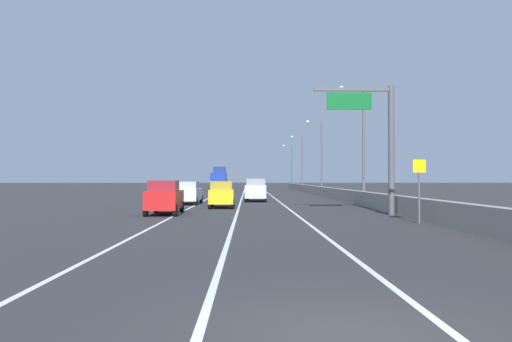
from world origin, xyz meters
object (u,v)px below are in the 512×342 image
Objects in this scene: lamp_post_right_third at (320,152)px; lamp_post_right_fourth at (301,159)px; lamp_post_right_fifth at (291,163)px; car_silver_3 at (256,190)px; box_truck at (219,180)px; overhead_sign_gantry at (379,134)px; car_gray_4 at (253,184)px; car_green_2 at (220,184)px; speed_advisory_sign at (419,186)px; lamp_post_right_second at (360,136)px; car_red_5 at (165,198)px; car_yellow_1 at (222,195)px; car_white_0 at (188,193)px.

lamp_post_right_fourth is (0.06, 24.04, 0.00)m from lamp_post_right_third.
car_silver_3 is (-8.79, -66.52, -4.50)m from lamp_post_right_fifth.
lamp_post_right_fifth is 31.55m from box_truck.
box_truck is (-14.14, -3.79, -3.68)m from lamp_post_right_fourth.
overhead_sign_gantry is 1.57× the size of car_gray_4.
lamp_post_right_fifth is 22.31m from car_green_2.
lamp_post_right_fourth reaches higher than speed_advisory_sign.
lamp_post_right_second is (1.06, 17.08, 3.78)m from speed_advisory_sign.
overhead_sign_gantry is 1.57× the size of car_silver_3.
car_gray_4 is 67.82m from car_red_5.
car_gray_4 is (-6.64, 68.20, -3.72)m from overhead_sign_gantry.
speed_advisory_sign reaches higher than car_silver_3.
car_yellow_1 is 48.72m from box_truck.
box_truck is (-14.08, 20.25, -3.68)m from lamp_post_right_third.
car_green_2 is (-13.02, 67.65, -3.66)m from overhead_sign_gantry.
car_green_2 is 0.93× the size of car_silver_3.
lamp_post_right_third is (0.10, 24.04, 0.00)m from lamp_post_right_second.
lamp_post_right_third is 2.13× the size of car_red_5.
car_white_0 is at bearing -101.41° from lamp_post_right_fifth.
car_silver_3 is at bearing 71.08° from car_red_5.
car_green_2 is (-14.95, -15.95, -4.48)m from lamp_post_right_fifth.
car_gray_4 is (2.84, 61.05, 0.06)m from car_yellow_1.
car_red_5 reaches higher than car_white_0.
car_yellow_1 is at bearing -102.00° from lamp_post_right_fourth.
car_green_2 is at bearing 151.13° from lamp_post_right_fourth.
lamp_post_right_third is 24.94m from box_truck.
speed_advisory_sign is 0.31× the size of lamp_post_right_fifth.
lamp_post_right_second and lamp_post_right_fifth have the same top height.
overhead_sign_gantry is 1.69× the size of car_green_2.
lamp_post_right_second is 72.11m from lamp_post_right_fifth.
lamp_post_right_third is 27.63m from car_white_0.
overhead_sign_gantry reaches higher than car_gray_4.
car_green_2 is (-14.68, 8.09, -4.48)m from lamp_post_right_fourth.
car_white_0 is at bearing -95.95° from car_gray_4.
car_red_5 is (-5.64, -16.45, -0.05)m from car_silver_3.
car_gray_4 is at bearing 64.83° from box_truck.
lamp_post_right_fifth is at bearing 89.04° from speed_advisory_sign.
car_yellow_1 is at bearing -92.67° from car_gray_4.
box_truck is (0.02, 55.14, 0.87)m from car_red_5.
lamp_post_right_fifth is at bearing 82.47° from car_silver_3.
lamp_post_right_fifth is at bearing 46.85° from car_green_2.
box_truck is (-5.62, 38.69, 0.82)m from car_silver_3.
lamp_post_right_fifth is (0.33, 48.07, 0.00)m from lamp_post_right_third.
lamp_post_right_fifth is 67.25m from car_silver_3.
speed_advisory_sign reaches higher than car_white_0.
speed_advisory_sign is at bearing -79.59° from car_green_2.
lamp_post_right_fifth is at bearing 62.62° from box_truck.
car_red_5 is 55.15m from box_truck.
car_white_0 is 7.44m from car_silver_3.
lamp_post_right_third is 34.00m from car_gray_4.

